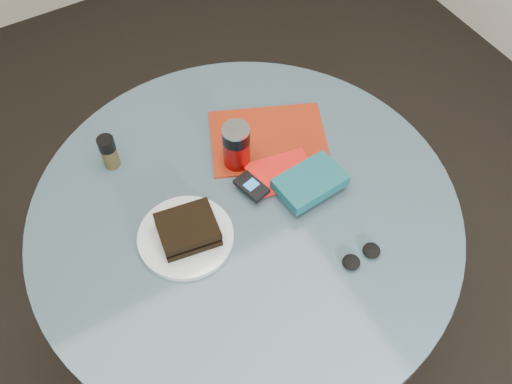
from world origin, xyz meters
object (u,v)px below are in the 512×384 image
table (246,245)px  soda_can (236,146)px  sandwich (188,229)px  mp3_player (251,186)px  magazine (268,139)px  red_book (280,173)px  pepper_grinder (109,152)px  headphones (361,256)px  novel (310,182)px  plate (186,237)px

table → soda_can: (0.05, 0.13, 0.23)m
sandwich → mp3_player: sandwich is taller
magazine → red_book: red_book is taller
soda_can → pepper_grinder: bearing=150.5°
red_book → magazine: bearing=83.4°
red_book → headphones: bearing=-72.8°
novel → headphones: (-0.00, -0.21, -0.02)m
sandwich → headphones: 0.38m
magazine → novel: (0.00, -0.18, 0.03)m
table → novel: bearing=-10.5°
table → sandwich: sandwich is taller
soda_can → novel: 0.19m
plate → sandwich: size_ratio=1.52×
plate → red_book: bearing=8.8°
table → headphones: bearing=-57.0°
pepper_grinder → soda_can: bearing=-29.5°
sandwich → pepper_grinder: pepper_grinder is taller
soda_can → magazine: 0.12m
plate → novel: (0.31, -0.03, 0.03)m
plate → soda_can: 0.25m
table → magazine: bearing=44.7°
sandwich → table: bearing=1.0°
plate → mp3_player: 0.19m
pepper_grinder → novel: bearing=-39.8°
sandwich → pepper_grinder: bearing=103.6°
table → red_book: bearing=19.0°
mp3_player → headphones: 0.30m
red_book → novel: size_ratio=0.99×
pepper_grinder → red_book: 0.41m
pepper_grinder → plate: bearing=-77.7°
table → novel: novel is taller
table → mp3_player: size_ratio=11.33×
table → pepper_grinder: bearing=127.2°
table → mp3_player: 0.19m
magazine → plate: bearing=-129.5°
magazine → sandwich: bearing=-128.6°
mp3_player → magazine: bearing=45.4°
table → novel: 0.25m
pepper_grinder → headphones: (0.37, -0.52, -0.04)m
plate → sandwich: 0.03m
table → soda_can: soda_can is taller
novel → headphones: novel is taller
table → magazine: (0.16, 0.16, 0.17)m
novel → headphones: bearing=-95.5°
table → headphones: size_ratio=10.51×
soda_can → red_book: bearing=-51.6°
magazine → novel: size_ratio=1.85×
headphones → mp3_player: bearing=113.2°
mp3_player → table: bearing=-137.5°
mp3_player → pepper_grinder: bearing=135.6°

